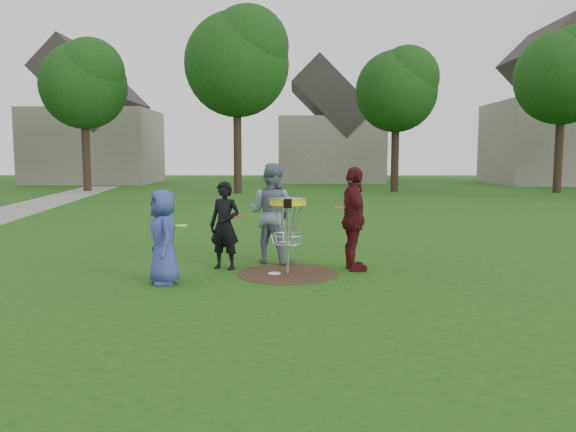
{
  "coord_description": "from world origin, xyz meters",
  "views": [
    {
      "loc": [
        0.1,
        -9.8,
        2.09
      ],
      "look_at": [
        0.0,
        0.3,
        1.0
      ],
      "focal_mm": 35.0,
      "sensor_mm": 36.0,
      "label": 1
    }
  ],
  "objects_px": {
    "player_grey": "(272,213)",
    "player_black": "(225,225)",
    "player_maroon": "(354,219)",
    "disc_golf_basket": "(288,217)",
    "player_blue": "(164,237)"
  },
  "relations": [
    {
      "from": "player_blue",
      "to": "disc_golf_basket",
      "type": "bearing_deg",
      "value": 87.32
    },
    {
      "from": "player_grey",
      "to": "player_black",
      "type": "bearing_deg",
      "value": 62.56
    },
    {
      "from": "player_maroon",
      "to": "disc_golf_basket",
      "type": "bearing_deg",
      "value": 96.78
    },
    {
      "from": "player_black",
      "to": "player_maroon",
      "type": "bearing_deg",
      "value": 18.61
    },
    {
      "from": "player_blue",
      "to": "player_maroon",
      "type": "xyz_separation_m",
      "value": [
        3.21,
        1.11,
        0.17
      ]
    },
    {
      "from": "player_black",
      "to": "player_grey",
      "type": "distance_m",
      "value": 1.08
    },
    {
      "from": "player_grey",
      "to": "player_blue",
      "type": "bearing_deg",
      "value": 72.63
    },
    {
      "from": "player_blue",
      "to": "disc_golf_basket",
      "type": "height_order",
      "value": "player_blue"
    },
    {
      "from": "player_maroon",
      "to": "player_black",
      "type": "bearing_deg",
      "value": 79.54
    },
    {
      "from": "player_blue",
      "to": "disc_golf_basket",
      "type": "distance_m",
      "value": 2.18
    },
    {
      "from": "player_blue",
      "to": "player_maroon",
      "type": "height_order",
      "value": "player_maroon"
    },
    {
      "from": "player_maroon",
      "to": "player_grey",
      "type": "bearing_deg",
      "value": 55.76
    },
    {
      "from": "player_blue",
      "to": "player_grey",
      "type": "height_order",
      "value": "player_grey"
    },
    {
      "from": "player_black",
      "to": "disc_golf_basket",
      "type": "distance_m",
      "value": 1.25
    },
    {
      "from": "player_maroon",
      "to": "disc_golf_basket",
      "type": "distance_m",
      "value": 1.24
    }
  ]
}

